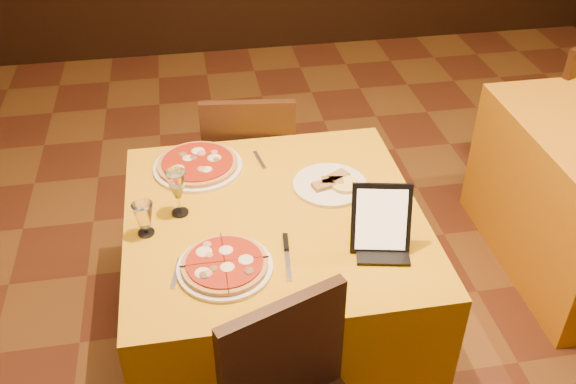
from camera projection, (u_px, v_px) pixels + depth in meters
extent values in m
cube|color=#CD930D|center=(275.00, 287.00, 2.61)|extent=(1.10, 1.10, 0.75)
cylinder|color=white|center=(225.00, 267.00, 2.14)|extent=(0.32, 0.32, 0.01)
cylinder|color=#AD4C23|center=(225.00, 264.00, 2.13)|extent=(0.29, 0.29, 0.02)
cylinder|color=white|center=(198.00, 167.00, 2.63)|extent=(0.36, 0.36, 0.01)
cylinder|color=#AD4C23|center=(198.00, 164.00, 2.62)|extent=(0.33, 0.33, 0.02)
cylinder|color=white|center=(330.00, 185.00, 2.53)|extent=(0.29, 0.29, 0.01)
cylinder|color=olive|center=(330.00, 181.00, 2.52)|extent=(0.18, 0.18, 0.02)
cube|color=black|center=(381.00, 218.00, 2.17)|extent=(0.22, 0.14, 0.24)
cube|color=#A5A6AC|center=(287.00, 260.00, 2.18)|extent=(0.04, 0.21, 0.01)
cube|color=silver|center=(176.00, 273.00, 2.12)|extent=(0.05, 0.14, 0.01)
cube|color=silver|center=(260.00, 160.00, 2.68)|extent=(0.04, 0.14, 0.01)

